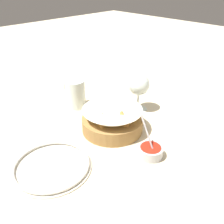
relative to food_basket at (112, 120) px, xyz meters
The scene contains 6 objects.
ground_plane 0.05m from the food_basket, 92.07° to the right, with size 4.00×4.00×0.00m, color beige.
food_basket is the anchor object (origin of this frame).
sauce_cup 0.18m from the food_basket, behind, with size 0.08×0.08×0.13m.
wine_glass 0.19m from the food_basket, 80.15° to the right, with size 0.08×0.08×0.15m.
beer_mug 0.22m from the food_basket, ahead, with size 0.12×0.08×0.11m.
side_plate 0.26m from the food_basket, 94.10° to the left, with size 0.22×0.22×0.01m.
Camera 1 is at (-0.51, 0.53, 0.49)m, focal length 40.00 mm.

